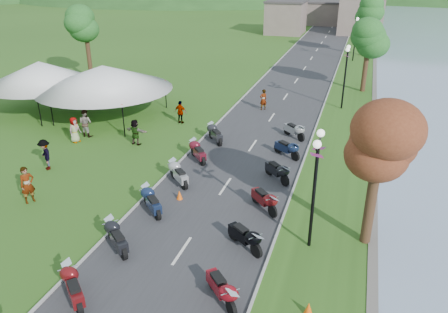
% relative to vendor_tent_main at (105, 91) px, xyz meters
% --- Properties ---
extents(road, '(7.00, 120.00, 0.02)m').
position_rel_vendor_tent_main_xyz_m(road, '(12.27, 9.61, -1.99)').
color(road, '#353538').
rests_on(road, ground).
extents(far_building, '(18.00, 16.00, 5.00)m').
position_rel_vendor_tent_main_xyz_m(far_building, '(10.27, 54.61, 0.50)').
color(far_building, '#77655C').
rests_on(far_building, ground).
extents(moto_row_right, '(2.60, 32.17, 1.10)m').
position_rel_vendor_tent_main_xyz_m(moto_row_right, '(14.70, -15.02, -1.45)').
color(moto_row_right, '#331411').
rests_on(moto_row_right, ground).
extents(vendor_tent_main, '(6.86, 6.86, 4.00)m').
position_rel_vendor_tent_main_xyz_m(vendor_tent_main, '(0.00, 0.00, 0.00)').
color(vendor_tent_main, silver).
rests_on(vendor_tent_main, ground).
extents(vendor_tent_side, '(5.70, 5.70, 4.00)m').
position_rel_vendor_tent_main_xyz_m(vendor_tent_side, '(-5.50, -0.25, 0.00)').
color(vendor_tent_side, silver).
rests_on(vendor_tent_side, ground).
extents(tree_lakeside, '(2.61, 2.61, 7.25)m').
position_rel_vendor_tent_main_xyz_m(tree_lakeside, '(19.52, -11.34, 1.63)').
color(tree_lakeside, '#2C7228').
rests_on(tree_lakeside, ground).
extents(pedestrian_a, '(0.78, 0.86, 1.93)m').
position_rel_vendor_tent_main_xyz_m(pedestrian_a, '(3.44, -12.90, -2.00)').
color(pedestrian_a, slate).
rests_on(pedestrian_a, ground).
extents(pedestrian_b, '(0.97, 0.59, 1.91)m').
position_rel_vendor_tent_main_xyz_m(pedestrian_b, '(0.89, -4.15, -2.00)').
color(pedestrian_b, slate).
rests_on(pedestrian_b, ground).
extents(pedestrian_c, '(1.22, 1.13, 1.83)m').
position_rel_vendor_tent_main_xyz_m(pedestrian_c, '(1.75, -9.44, -2.00)').
color(pedestrian_c, slate).
rests_on(pedestrian_c, ground).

